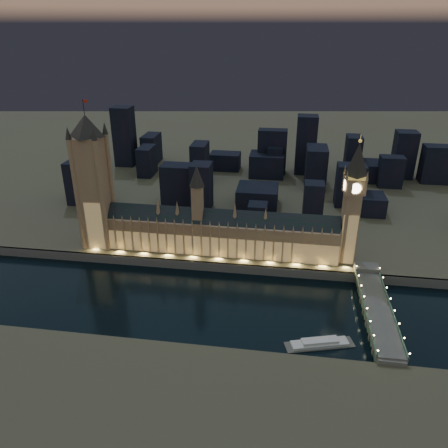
# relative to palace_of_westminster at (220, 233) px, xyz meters

# --- Properties ---
(ground_plane) EXTENTS (2000.00, 2000.00, 0.00)m
(ground_plane) POSITION_rel_palace_of_westminster_xyz_m (-0.33, -61.74, -26.37)
(ground_plane) COLOR black
(ground_plane) RESTS_ON ground
(north_bank) EXTENTS (2000.00, 960.00, 8.00)m
(north_bank) POSITION_rel_palace_of_westminster_xyz_m (-0.33, 458.26, -22.37)
(north_bank) COLOR #504A3A
(north_bank) RESTS_ON ground
(embankment_wall) EXTENTS (2000.00, 2.50, 8.00)m
(embankment_wall) POSITION_rel_palace_of_westminster_xyz_m (-0.33, -20.74, -22.37)
(embankment_wall) COLOR #565651
(embankment_wall) RESTS_ON ground
(palace_of_westminster) EXTENTS (202.00, 22.25, 78.00)m
(palace_of_westminster) POSITION_rel_palace_of_westminster_xyz_m (0.00, 0.00, 0.00)
(palace_of_westminster) COLOR #9C6D4F
(palace_of_westminster) RESTS_ON north_bank
(victoria_tower) EXTENTS (31.68, 31.68, 128.60)m
(victoria_tower) POSITION_rel_palace_of_westminster_xyz_m (-110.33, 0.18, 45.58)
(victoria_tower) COLOR #9C6D4F
(victoria_tower) RESTS_ON north_bank
(elizabeth_tower) EXTENTS (18.00, 18.00, 107.76)m
(elizabeth_tower) POSITION_rel_palace_of_westminster_xyz_m (107.67, 0.18, 41.69)
(elizabeth_tower) COLOR #9C6D4F
(elizabeth_tower) RESTS_ON north_bank
(westminster_bridge) EXTENTS (19.07, 113.00, 15.90)m
(westminster_bridge) POSITION_rel_palace_of_westminster_xyz_m (123.06, -65.19, -20.38)
(westminster_bridge) COLOR #565651
(westminster_bridge) RESTS_ON ground
(river_boat) EXTENTS (46.64, 22.84, 4.50)m
(river_boat) POSITION_rel_palace_of_westminster_xyz_m (82.17, -103.56, -24.81)
(river_boat) COLOR #565651
(river_boat) RESTS_ON ground
(city_backdrop) EXTENTS (448.16, 215.63, 81.02)m
(city_backdrop) POSITION_rel_palace_of_westminster_xyz_m (30.12, 185.22, 4.57)
(city_backdrop) COLOR black
(city_backdrop) RESTS_ON north_bank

